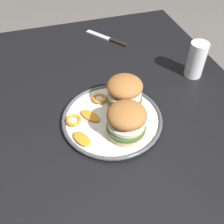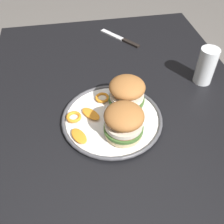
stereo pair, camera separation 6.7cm
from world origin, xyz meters
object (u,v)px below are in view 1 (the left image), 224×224
Objects in this scene: dinner_plate at (112,119)px; table_knife at (109,39)px; sandwich_half_right at (126,120)px; dining_table at (130,150)px; sandwich_half_left at (125,92)px; drinking_glass at (196,62)px.

dinner_plate reaches higher than table_knife.
sandwich_half_right is 0.56m from table_knife.
dining_table is at bearing -145.21° from dinner_plate.
sandwich_half_left is at bearing -7.31° from dining_table.
dining_table is 10.57× the size of sandwich_half_right.
drinking_glass reaches higher than dinner_plate.
sandwich_half_right reaches higher than table_knife.
table_knife is (0.54, -0.09, 0.10)m from dining_table.
table_knife is (0.55, -0.11, -0.07)m from sandwich_half_right.
sandwich_half_left reaches higher than table_knife.
table_knife is at bearing 34.23° from drinking_glass.
drinking_glass reaches higher than sandwich_half_left.
sandwich_half_left is 1.05× the size of drinking_glass.
sandwich_half_left is at bearing 169.68° from table_knife.
sandwich_half_right is (-0.01, 0.02, 0.16)m from dining_table.
drinking_glass reaches higher than sandwich_half_right.
drinking_glass reaches higher than dining_table.
dinner_plate is 1.69× the size of table_knife.
table_knife is (0.43, -0.08, -0.07)m from sandwich_half_left.
sandwich_half_left is 0.12m from sandwich_half_right.
sandwich_half_right reaches higher than dinner_plate.
dinner_plate is 2.25× the size of sandwich_half_left.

